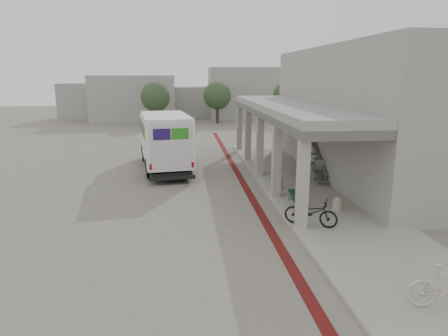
{
  "coord_description": "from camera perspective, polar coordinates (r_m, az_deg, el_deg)",
  "views": [
    {
      "loc": [
        -2.08,
        -16.79,
        5.5
      ],
      "look_at": [
        -0.35,
        -0.12,
        1.6
      ],
      "focal_mm": 32.0,
      "sensor_mm": 36.0,
      "label": 1
    }
  ],
  "objects": [
    {
      "name": "tree_left",
      "position": [
        44.94,
        -9.79,
        9.96
      ],
      "size": [
        3.2,
        3.2,
        4.8
      ],
      "color": "#38281C",
      "rests_on": "ground"
    },
    {
      "name": "bike_lane_stripe",
      "position": [
        19.82,
        3.26,
        -3.02
      ],
      "size": [
        0.35,
        40.0,
        0.01
      ],
      "primitive_type": "cube",
      "color": "#531210",
      "rests_on": "ground"
    },
    {
      "name": "distant_backdrop",
      "position": [
        52.75,
        -6.85,
        9.97
      ],
      "size": [
        28.0,
        10.0,
        6.5
      ],
      "color": "gray",
      "rests_on": "ground"
    },
    {
      "name": "ground",
      "position": [
        17.79,
        1.09,
        -4.91
      ],
      "size": [
        120.0,
        120.0,
        0.0
      ],
      "primitive_type": "plane",
      "color": "#686359",
      "rests_on": "ground"
    },
    {
      "name": "bollard_near",
      "position": [
        17.02,
        15.87,
        -4.87
      ],
      "size": [
        0.36,
        0.36,
        0.55
      ],
      "color": "#9E9378",
      "rests_on": "sidewalk"
    },
    {
      "name": "tree_mid",
      "position": [
        47.02,
        -0.96,
        10.28
      ],
      "size": [
        3.2,
        3.2,
        4.8
      ],
      "color": "#38281C",
      "rests_on": "ground"
    },
    {
      "name": "bench",
      "position": [
        17.17,
        10.21,
        -4.26
      ],
      "size": [
        0.64,
        1.94,
        0.45
      ],
      "rotation": [
        0.0,
        0.0,
        -0.12
      ],
      "color": "gray",
      "rests_on": "sidewalk"
    },
    {
      "name": "bicycle_black",
      "position": [
        14.98,
        12.3,
        -6.17
      ],
      "size": [
        2.03,
        1.55,
        1.02
      ],
      "primitive_type": "imported",
      "rotation": [
        0.0,
        0.0,
        1.06
      ],
      "color": "black",
      "rests_on": "sidewalk"
    },
    {
      "name": "tree_right",
      "position": [
        47.41,
        8.99,
        10.14
      ],
      "size": [
        3.2,
        3.2,
        4.8
      ],
      "color": "#38281C",
      "rests_on": "ground"
    },
    {
      "name": "transit_building",
      "position": [
        23.17,
        16.86,
        7.35
      ],
      "size": [
        7.6,
        17.0,
        7.0
      ],
      "color": "gray",
      "rests_on": "ground"
    },
    {
      "name": "sidewalk",
      "position": [
        18.67,
        13.41,
        -4.21
      ],
      "size": [
        4.4,
        28.0,
        0.12
      ],
      "primitive_type": "cube",
      "color": "gray",
      "rests_on": "ground"
    },
    {
      "name": "bollard_far",
      "position": [
        19.7,
        7.96,
        -2.07
      ],
      "size": [
        0.36,
        0.36,
        0.54
      ],
      "color": "tan",
      "rests_on": "sidewalk"
    },
    {
      "name": "fedex_truck",
      "position": [
        24.04,
        -8.52,
        4.05
      ],
      "size": [
        3.44,
        8.07,
        3.34
      ],
      "rotation": [
        0.0,
        0.0,
        0.14
      ],
      "color": "black",
      "rests_on": "ground"
    },
    {
      "name": "utility_cabinet",
      "position": [
        21.61,
        13.36,
        -0.15
      ],
      "size": [
        0.61,
        0.75,
        1.12
      ],
      "primitive_type": "cube",
      "rotation": [
        0.0,
        0.0,
        -0.18
      ],
      "color": "slate",
      "rests_on": "sidewalk"
    }
  ]
}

